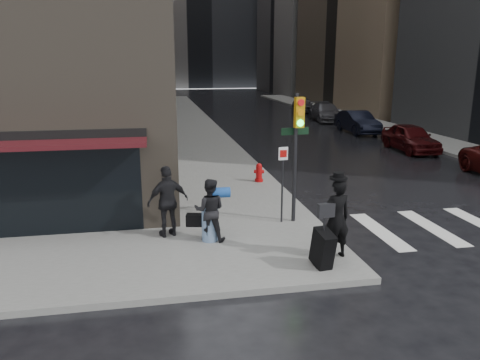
% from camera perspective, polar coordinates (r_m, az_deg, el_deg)
% --- Properties ---
extents(ground, '(140.00, 140.00, 0.00)m').
position_cam_1_polar(ground, '(11.68, 3.35, -9.05)').
color(ground, black).
rests_on(ground, ground).
extents(sidewalk_left, '(4.00, 50.00, 0.15)m').
position_cam_1_polar(sidewalk_left, '(37.77, -6.66, 7.29)').
color(sidewalk_left, slate).
rests_on(sidewalk_left, ground).
extents(sidewalk_right, '(3.00, 50.00, 0.15)m').
position_cam_1_polar(sidewalk_right, '(40.99, 12.68, 7.58)').
color(sidewalk_right, slate).
rests_on(sidewalk_right, ground).
extents(bldg_right_far, '(22.00, 20.00, 25.00)m').
position_cam_1_polar(bldg_right_far, '(74.57, 12.74, 20.04)').
color(bldg_right_far, slate).
rests_on(bldg_right_far, ground).
extents(man_overcoat, '(1.08, 1.17, 2.08)m').
position_cam_1_polar(man_overcoat, '(10.96, 11.34, -5.19)').
color(man_overcoat, black).
rests_on(man_overcoat, ground).
extents(man_jeans, '(1.14, 0.81, 1.63)m').
position_cam_1_polar(man_jeans, '(11.89, -3.75, -3.65)').
color(man_jeans, black).
rests_on(man_jeans, ground).
extents(man_greycoat, '(1.19, 0.78, 1.88)m').
position_cam_1_polar(man_greycoat, '(12.29, -8.77, -2.60)').
color(man_greycoat, black).
rests_on(man_greycoat, ground).
extents(traffic_light, '(0.91, 0.46, 3.63)m').
position_cam_1_polar(traffic_light, '(12.99, 6.80, 4.75)').
color(traffic_light, black).
rests_on(traffic_light, ground).
extents(fire_hydrant, '(0.41, 0.31, 0.71)m').
position_cam_1_polar(fire_hydrant, '(17.85, 2.33, 0.82)').
color(fire_hydrant, '#AA0A0B').
rests_on(fire_hydrant, ground).
extents(parked_car_1, '(1.87, 4.27, 1.43)m').
position_cam_1_polar(parked_car_1, '(26.26, 20.06, 4.87)').
color(parked_car_1, '#3B0B0D').
rests_on(parked_car_1, ground).
extents(parked_car_2, '(1.55, 4.39, 1.44)m').
position_cam_1_polar(parked_car_2, '(32.00, 14.13, 6.87)').
color(parked_car_2, black).
rests_on(parked_car_2, ground).
extents(parked_car_3, '(2.43, 4.98, 1.39)m').
position_cam_1_polar(parked_car_3, '(38.10, 10.42, 8.15)').
color(parked_car_3, '#46464B').
rests_on(parked_car_3, ground).
extents(parked_car_4, '(1.86, 4.00, 1.33)m').
position_cam_1_polar(parked_car_4, '(44.33, 7.76, 9.05)').
color(parked_car_4, '#46464A').
rests_on(parked_car_4, ground).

